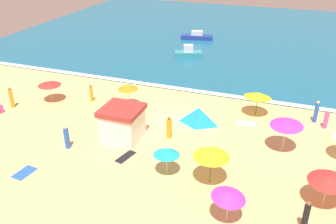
# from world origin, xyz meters

# --- Properties ---
(ground_plane) EXTENTS (60.00, 60.00, 0.00)m
(ground_plane) POSITION_xyz_m (0.00, 0.00, 0.00)
(ground_plane) COLOR #D8B775
(ocean_water) EXTENTS (60.00, 44.00, 0.10)m
(ocean_water) POSITION_xyz_m (0.00, 28.00, 0.05)
(ocean_water) COLOR #196084
(ocean_water) RESTS_ON ground_plane
(wave_breaker_foam) EXTENTS (57.00, 0.70, 0.01)m
(wave_breaker_foam) POSITION_xyz_m (0.00, 6.30, 0.10)
(wave_breaker_foam) COLOR white
(wave_breaker_foam) RESTS_ON ocean_water
(lifeguard_cabana) EXTENTS (2.79, 2.79, 2.50)m
(lifeguard_cabana) POSITION_xyz_m (-1.85, -3.66, 1.27)
(lifeguard_cabana) COLOR white
(lifeguard_cabana) RESTS_ON ground_plane
(beach_umbrella_0) EXTENTS (3.09, 3.09, 2.08)m
(beach_umbrella_0) POSITION_xyz_m (11.90, -6.31, 1.81)
(beach_umbrella_0) COLOR silver
(beach_umbrella_0) RESTS_ON ground_plane
(beach_umbrella_1) EXTENTS (2.38, 2.38, 2.11)m
(beach_umbrella_1) POSITION_xyz_m (-3.78, 1.32, 1.85)
(beach_umbrella_1) COLOR silver
(beach_umbrella_1) RESTS_ON ground_plane
(beach_umbrella_2) EXTENTS (3.06, 3.06, 2.27)m
(beach_umbrella_2) POSITION_xyz_m (5.45, -6.58, 2.07)
(beach_umbrella_2) COLOR #4C3823
(beach_umbrella_2) RESTS_ON ground_plane
(beach_umbrella_3) EXTENTS (3.03, 3.03, 2.40)m
(beach_umbrella_3) POSITION_xyz_m (9.32, -1.33, 2.15)
(beach_umbrella_3) COLOR silver
(beach_umbrella_3) RESTS_ON ground_plane
(beach_umbrella_4) EXTENTS (2.27, 2.26, 1.93)m
(beach_umbrella_4) POSITION_xyz_m (-10.72, -0.09, 1.73)
(beach_umbrella_4) COLOR silver
(beach_umbrella_4) RESTS_ON ground_plane
(beach_umbrella_5) EXTENTS (1.77, 1.78, 1.95)m
(beach_umbrella_5) POSITION_xyz_m (2.66, -6.63, 1.66)
(beach_umbrella_5) COLOR silver
(beach_umbrella_5) RESTS_ON ground_plane
(beach_umbrella_6) EXTENTS (1.99, 1.96, 2.02)m
(beach_umbrella_6) POSITION_xyz_m (7.07, -9.38, 1.72)
(beach_umbrella_6) COLOR silver
(beach_umbrella_6) RESTS_ON ground_plane
(beach_umbrella_8) EXTENTS (2.88, 2.89, 2.12)m
(beach_umbrella_8) POSITION_xyz_m (6.81, 3.48, 1.80)
(beach_umbrella_8) COLOR #4C3823
(beach_umbrella_8) RESTS_ON ground_plane
(beach_tent) EXTENTS (2.38, 1.47, 1.44)m
(beach_tent) POSITION_xyz_m (2.77, 0.31, 0.72)
(beach_tent) COLOR #1999D8
(beach_tent) RESTS_ON ground_plane
(beachgoer_0) EXTENTS (0.47, 0.47, 1.75)m
(beachgoer_0) POSITION_xyz_m (-4.94, -6.19, 0.82)
(beachgoer_0) COLOR blue
(beachgoer_0) RESTS_ON ground_plane
(beachgoer_1) EXTENTS (0.43, 0.43, 0.88)m
(beachgoer_1) POSITION_xyz_m (-13.39, -3.47, 0.38)
(beachgoer_1) COLOR #D84CA5
(beachgoer_1) RESTS_ON ground_plane
(beachgoer_2) EXTENTS (0.35, 0.35, 1.86)m
(beachgoer_2) POSITION_xyz_m (-13.12, -2.30, 0.89)
(beachgoer_2) COLOR orange
(beachgoer_2) RESTS_ON ground_plane
(beachgoer_3) EXTENTS (0.40, 0.40, 1.58)m
(beachgoer_3) POSITION_xyz_m (12.14, 3.08, 0.74)
(beachgoer_3) COLOR #D84CA5
(beachgoer_3) RESTS_ON ground_plane
(beachgoer_5) EXTENTS (0.36, 0.36, 1.86)m
(beachgoer_5) POSITION_xyz_m (11.40, 3.85, 0.89)
(beachgoer_5) COLOR blue
(beachgoer_5) RESTS_ON ground_plane
(beachgoer_6) EXTENTS (0.37, 0.37, 1.61)m
(beachgoer_6) POSITION_xyz_m (-7.37, 1.16, 0.79)
(beachgoer_6) COLOR orange
(beachgoer_6) RESTS_ON ground_plane
(beachgoer_7) EXTENTS (0.39, 0.39, 1.71)m
(beachgoer_7) POSITION_xyz_m (1.29, -2.42, 0.79)
(beachgoer_7) COLOR orange
(beachgoer_7) RESTS_ON ground_plane
(beachgoer_8) EXTENTS (0.43, 0.43, 1.86)m
(beachgoer_8) POSITION_xyz_m (10.91, -8.72, 0.89)
(beachgoer_8) COLOR black
(beachgoer_8) RESTS_ON ground_plane
(beach_towel_0) EXTENTS (0.99, 1.76, 0.01)m
(beach_towel_0) POSITION_xyz_m (-0.61, -5.84, 0.01)
(beach_towel_0) COLOR black
(beach_towel_0) RESTS_ON ground_plane
(beach_towel_1) EXTENTS (1.79, 1.16, 0.01)m
(beach_towel_1) POSITION_xyz_m (6.35, 1.68, 0.01)
(beach_towel_1) COLOR white
(beach_towel_1) RESTS_ON ground_plane
(beach_towel_2) EXTENTS (1.08, 1.56, 0.01)m
(beach_towel_2) POSITION_xyz_m (-5.84, -9.68, 0.01)
(beach_towel_2) COLOR blue
(beach_towel_2) RESTS_ON ground_plane
(small_boat_0) EXTENTS (3.51, 2.46, 1.29)m
(small_boat_0) POSITION_xyz_m (-3.05, 16.32, 0.51)
(small_boat_0) COLOR teal
(small_boat_0) RESTS_ON ocean_water
(small_boat_1) EXTENTS (4.52, 2.12, 1.19)m
(small_boat_1) POSITION_xyz_m (-4.01, 23.47, 0.50)
(small_boat_1) COLOR navy
(small_boat_1) RESTS_ON ocean_water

